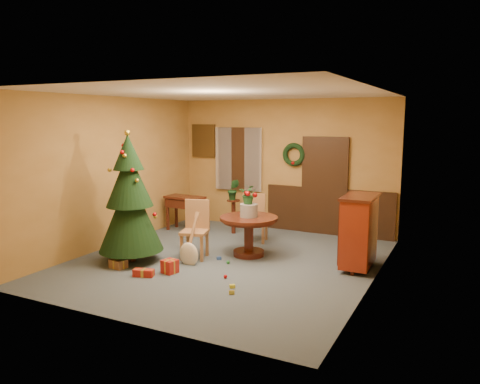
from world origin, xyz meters
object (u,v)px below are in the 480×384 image
Objects in this scene: christmas_tree at (130,200)px; chair_near at (196,227)px; dining_table at (249,228)px; writing_desk at (185,205)px; sideboard at (359,230)px.

chair_near is at bearing 39.34° from christmas_tree.
dining_table is 2.38m from writing_desk.
christmas_tree is at bearing -80.13° from writing_desk.
chair_near is 0.84× the size of sideboard.
sideboard reaches higher than dining_table.
sideboard is (1.95, 0.14, 0.16)m from dining_table.
christmas_tree is (-1.69, -1.22, 0.58)m from dining_table.
christmas_tree is 2.54× the size of writing_desk.
sideboard is at bearing -13.60° from writing_desk.
sideboard is at bearing 3.97° from dining_table.
christmas_tree is (-0.88, -0.72, 0.53)m from chair_near.
writing_desk reaches higher than dining_table.
dining_table is 0.85× the size of sideboard.
writing_desk is (-0.41, 2.34, -0.50)m from christmas_tree.
dining_table is 1.96m from sideboard.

